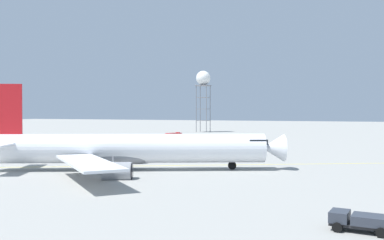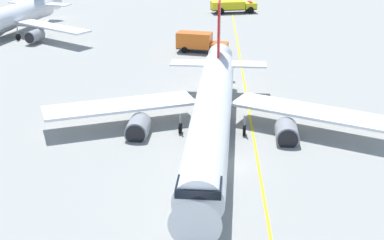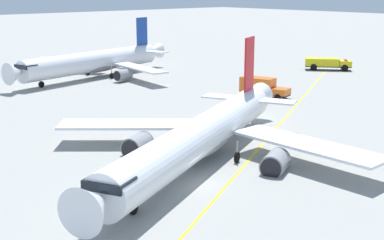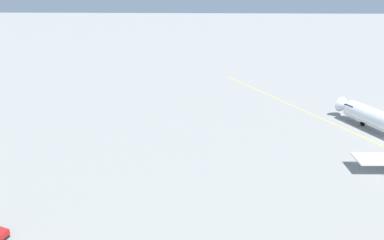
# 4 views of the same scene
# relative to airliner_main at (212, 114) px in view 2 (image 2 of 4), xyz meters

# --- Properties ---
(ground_plane) EXTENTS (600.00, 600.00, 0.00)m
(ground_plane) POSITION_rel_airliner_main_xyz_m (4.69, 4.17, -2.69)
(ground_plane) COLOR gray
(airliner_main) EXTENTS (39.49, 33.29, 11.78)m
(airliner_main) POSITION_rel_airliner_main_xyz_m (0.00, 0.00, 0.00)
(airliner_main) COLOR white
(airliner_main) RESTS_ON ground_plane
(fire_tender_truck) EXTENTS (8.35, 9.30, 2.50)m
(fire_tender_truck) POSITION_rel_airliner_main_xyz_m (-61.81, -27.78, -1.15)
(fire_tender_truck) COLOR #232326
(fire_tender_truck) RESTS_ON ground_plane
(catering_truck_truck) EXTENTS (4.63, 8.43, 3.10)m
(catering_truck_truck) POSITION_rel_airliner_main_xyz_m (-29.71, -18.08, -1.02)
(catering_truck_truck) COLOR #232326
(catering_truck_truck) RESTS_ON ground_plane
(taxiway_centreline) EXTENTS (115.37, 61.18, 0.01)m
(taxiway_centreline) POSITION_rel_airliner_main_xyz_m (-2.80, 3.41, -2.68)
(taxiway_centreline) COLOR yellow
(taxiway_centreline) RESTS_ON ground_plane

